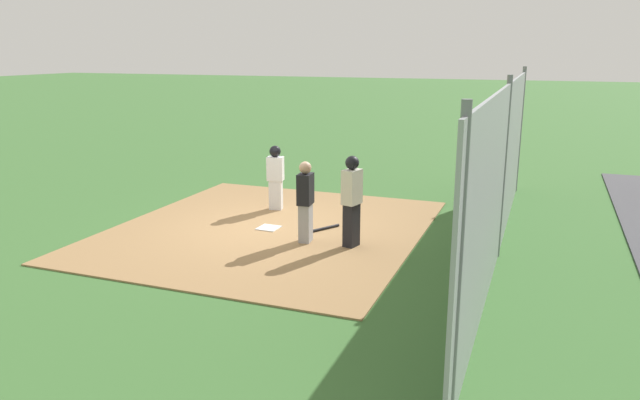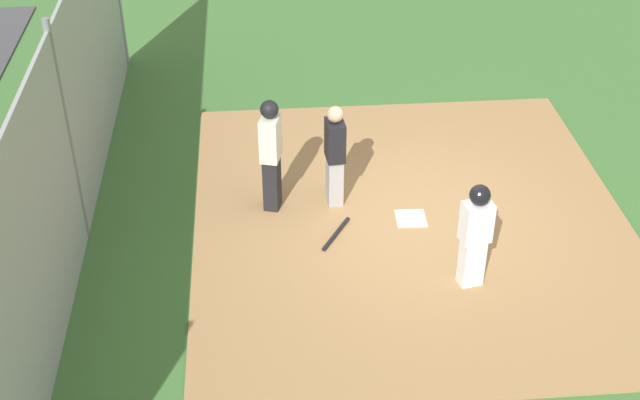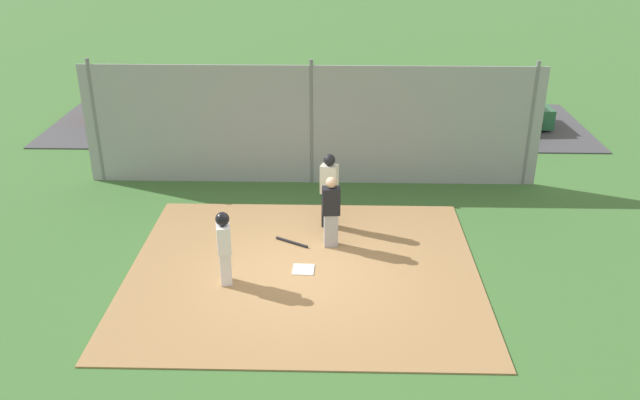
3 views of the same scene
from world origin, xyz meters
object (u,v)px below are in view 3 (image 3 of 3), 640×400
(catcher, at_px, (331,211))
(umpire, at_px, (329,189))
(runner, at_px, (224,244))
(baseball_bat, at_px, (292,242))
(parked_car_white, at_px, (324,110))
(home_plate, at_px, (303,269))
(parked_car_red, at_px, (151,101))
(parked_car_green, at_px, (486,109))

(catcher, bearing_deg, umpire, 178.05)
(runner, bearing_deg, catcher, 26.00)
(catcher, xyz_separation_m, umpire, (0.05, -0.94, 0.10))
(catcher, distance_m, umpire, 0.95)
(baseball_bat, xyz_separation_m, parked_car_white, (-0.56, -8.40, 0.55))
(umpire, xyz_separation_m, baseball_bat, (0.82, 0.88, -0.92))
(home_plate, height_order, parked_car_red, parked_car_red)
(home_plate, xyz_separation_m, baseball_bat, (0.31, -1.15, 0.02))
(home_plate, xyz_separation_m, catcher, (-0.56, -1.09, 0.84))
(parked_car_red, bearing_deg, baseball_bat, -60.77)
(runner, bearing_deg, parked_car_green, 42.90)
(catcher, height_order, parked_car_green, catcher)
(catcher, height_order, runner, catcher)
(parked_car_white, distance_m, parked_car_red, 6.14)
(runner, relative_size, parked_car_green, 0.36)
(parked_car_green, bearing_deg, umpire, 52.36)
(umpire, height_order, parked_car_white, umpire)
(catcher, bearing_deg, home_plate, -32.24)
(home_plate, distance_m, parked_car_white, 9.57)
(runner, distance_m, baseball_bat, 2.23)
(home_plate, bearing_deg, parked_car_red, -60.78)
(runner, height_order, parked_car_green, runner)
(catcher, distance_m, baseball_bat, 1.20)
(baseball_bat, bearing_deg, runner, 85.08)
(home_plate, distance_m, runner, 1.82)
(home_plate, distance_m, baseball_bat, 1.19)
(home_plate, bearing_deg, parked_car_white, -91.50)
(parked_car_white, bearing_deg, baseball_bat, 77.99)
(umpire, bearing_deg, catcher, 18.46)
(umpire, xyz_separation_m, runner, (2.01, 2.56, -0.08))
(catcher, relative_size, parked_car_red, 0.38)
(parked_car_green, height_order, parked_car_red, same)
(umpire, height_order, parked_car_red, umpire)
(catcher, xyz_separation_m, parked_car_green, (-5.13, -8.63, -0.26))
(runner, height_order, baseball_bat, runner)
(home_plate, relative_size, catcher, 0.27)
(runner, distance_m, parked_car_white, 10.23)
(catcher, height_order, parked_car_red, catcher)
(runner, bearing_deg, baseball_bat, 42.45)
(parked_car_green, bearing_deg, baseball_bat, 51.35)
(baseball_bat, bearing_deg, umpire, -102.20)
(baseball_bat, bearing_deg, parked_car_white, -63.23)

